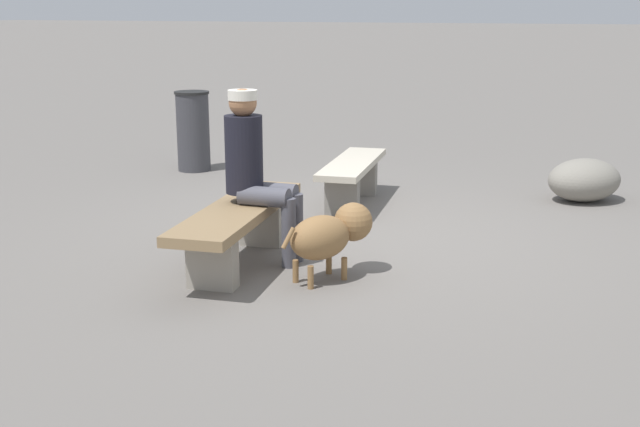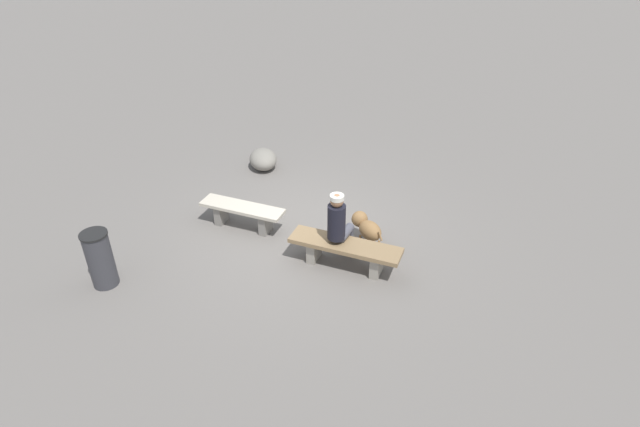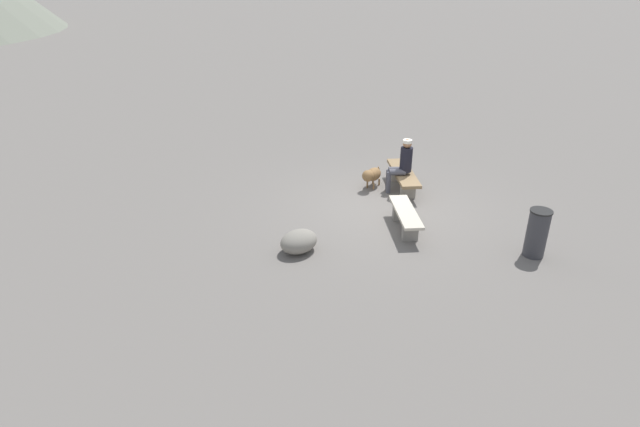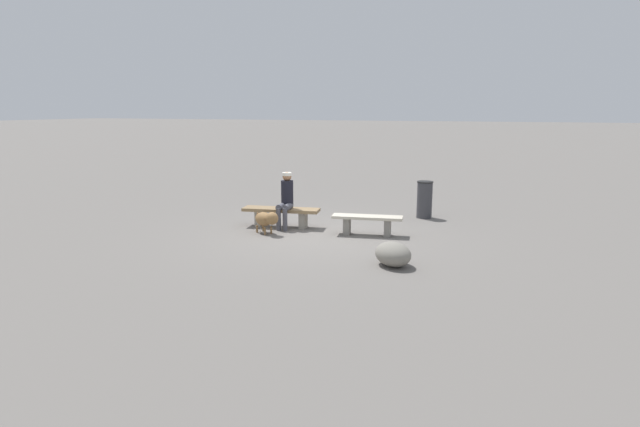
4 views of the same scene
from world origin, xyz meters
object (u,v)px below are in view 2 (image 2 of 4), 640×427
bench_right (345,250)px  boulder (263,159)px  seated_person (339,223)px  bench_left (243,212)px  dog (367,227)px  trash_bin (100,259)px

bench_right → boulder: bearing=136.7°
bench_right → seated_person: seated_person is taller
bench_left → dog: size_ratio=2.21×
bench_left → seated_person: bearing=-9.7°
bench_left → bench_right: 2.17m
seated_person → bench_left: bearing=175.0°
dog → boulder: dog is taller
bench_right → trash_bin: trash_bin is taller
bench_right → boulder: (-3.25, 2.20, -0.12)m
bench_left → seated_person: seated_person is taller
trash_bin → boulder: size_ratio=1.23×
seated_person → boulder: bearing=140.9°
dog → trash_bin: 4.34m
dog → boulder: 3.57m
bench_left → bench_right: size_ratio=0.86×
bench_left → trash_bin: 2.56m
bench_right → trash_bin: size_ratio=1.97×
bench_right → trash_bin: 3.82m
seated_person → bench_right: bearing=-26.4°
bench_left → seated_person: (2.00, -0.02, 0.45)m
dog → boulder: bearing=3.9°
seated_person → trash_bin: 3.74m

